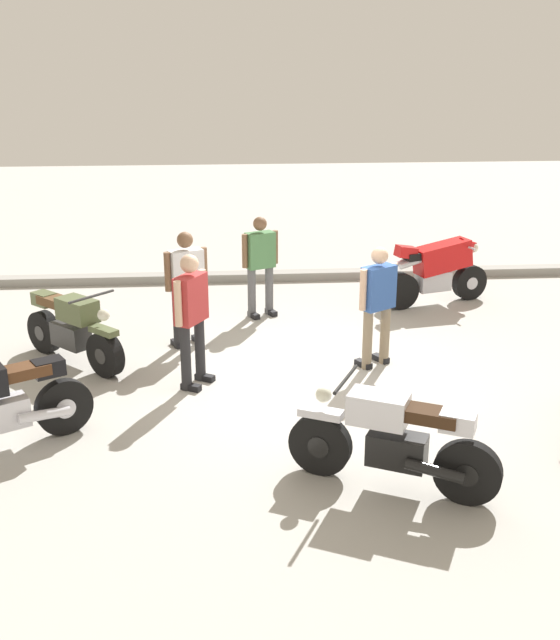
# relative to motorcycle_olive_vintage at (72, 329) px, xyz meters

# --- Properties ---
(ground_plane) EXTENTS (40.00, 40.00, 0.00)m
(ground_plane) POSITION_rel_motorcycle_olive_vintage_xyz_m (3.25, -0.76, -0.49)
(ground_plane) COLOR #ADAAA3
(curb_edge) EXTENTS (14.00, 0.30, 0.15)m
(curb_edge) POSITION_rel_motorcycle_olive_vintage_xyz_m (3.25, 3.84, -0.41)
(curb_edge) COLOR gray
(curb_edge) RESTS_ON ground
(motorcycle_olive_vintage) EXTENTS (1.51, 1.47, 1.07)m
(motorcycle_olive_vintage) POSITION_rel_motorcycle_olive_vintage_xyz_m (0.00, 0.00, 0.00)
(motorcycle_olive_vintage) COLOR black
(motorcycle_olive_vintage) RESTS_ON ground
(motorcycle_red_sportbike) EXTENTS (1.92, 0.88, 1.14)m
(motorcycle_red_sportbike) POSITION_rel_motorcycle_olive_vintage_xyz_m (5.59, 2.21, 0.11)
(motorcycle_red_sportbike) COLOR black
(motorcycle_red_sportbike) RESTS_ON ground
(motorcycle_silver_cruiser) EXTENTS (1.93, 1.06, 1.09)m
(motorcycle_silver_cruiser) POSITION_rel_motorcycle_olive_vintage_xyz_m (3.62, -3.47, 0.03)
(motorcycle_silver_cruiser) COLOR black
(motorcycle_silver_cruiser) RESTS_ON ground
(person_in_white_shirt) EXTENTS (0.62, 0.46, 1.67)m
(person_in_white_shirt) POSITION_rel_motorcycle_olive_vintage_xyz_m (1.53, 0.55, 0.47)
(person_in_white_shirt) COLOR #262628
(person_in_white_shirt) RESTS_ON ground
(person_in_blue_shirt) EXTENTS (0.58, 0.49, 1.64)m
(person_in_blue_shirt) POSITION_rel_motorcycle_olive_vintage_xyz_m (4.06, -0.39, 0.44)
(person_in_blue_shirt) COLOR gray
(person_in_blue_shirt) RESTS_ON ground
(person_in_green_shirt) EXTENTS (0.61, 0.45, 1.60)m
(person_in_green_shirt) POSITION_rel_motorcycle_olive_vintage_xyz_m (2.63, 1.82, 0.41)
(person_in_green_shirt) COLOR #59595B
(person_in_green_shirt) RESTS_ON ground
(person_in_red_shirt) EXTENTS (0.49, 0.61, 1.71)m
(person_in_red_shirt) POSITION_rel_motorcycle_olive_vintage_xyz_m (1.64, -0.84, 0.49)
(person_in_red_shirt) COLOR #262628
(person_in_red_shirt) RESTS_ON ground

